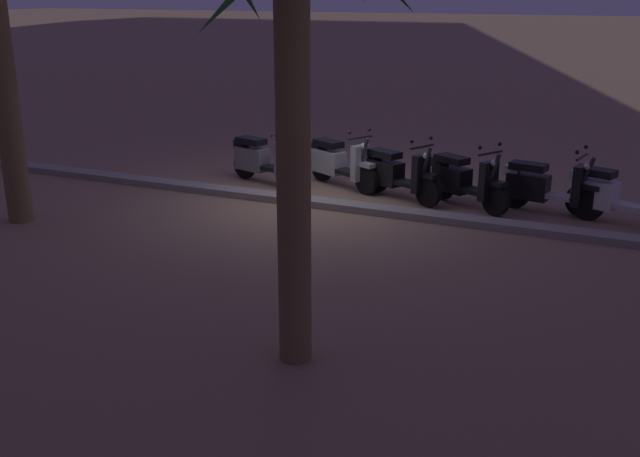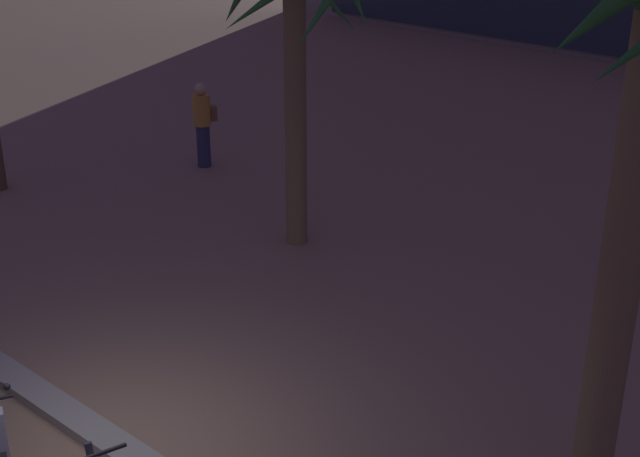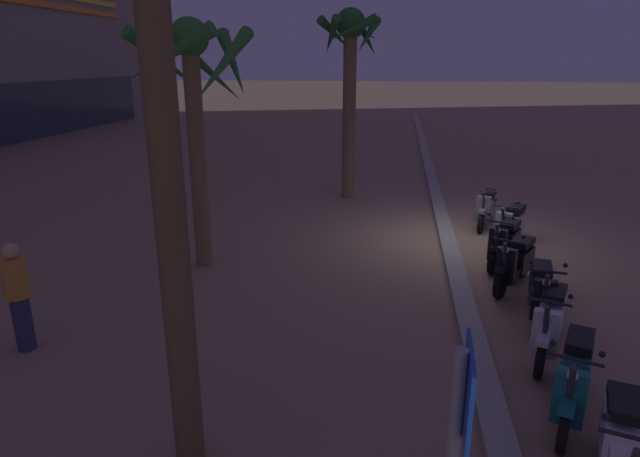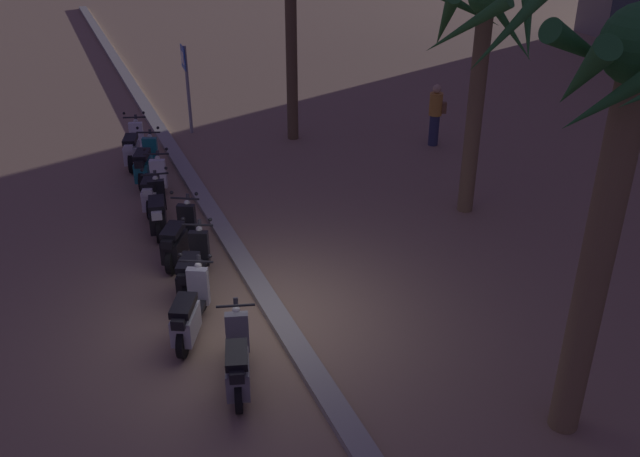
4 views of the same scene
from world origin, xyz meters
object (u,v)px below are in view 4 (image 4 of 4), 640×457
at_px(scooter_white_mid_front, 154,189).
at_px(pedestrian_window_shopping, 435,113).
at_px(scooter_silver_tail_end, 190,312).
at_px(palm_tree_by_mall_entrance, 622,141).
at_px(scooter_black_gap_after_mid, 193,270).
at_px(palm_tree_near_sign, 483,42).
at_px(scooter_black_last_in_row, 179,239).
at_px(scooter_teal_mid_centre, 146,164).
at_px(scooter_white_far_back, 134,147).
at_px(scooter_black_mid_rear, 158,211).
at_px(crossing_sign, 186,80).
at_px(scooter_grey_lead_nearest, 238,362).

height_order(scooter_white_mid_front, pedestrian_window_shopping, pedestrian_window_shopping).
bearing_deg(scooter_white_mid_front, scooter_silver_tail_end, -4.30).
bearing_deg(palm_tree_by_mall_entrance, scooter_white_mid_front, -156.87).
bearing_deg(pedestrian_window_shopping, scooter_black_gap_after_mid, -58.32).
distance_m(scooter_silver_tail_end, palm_tree_near_sign, 7.60).
xyz_separation_m(scooter_black_last_in_row, pedestrian_window_shopping, (-3.48, 7.57, 0.42)).
height_order(scooter_white_mid_front, palm_tree_by_mall_entrance, palm_tree_by_mall_entrance).
bearing_deg(scooter_silver_tail_end, palm_tree_near_sign, 108.94).
relative_size(scooter_teal_mid_centre, pedestrian_window_shopping, 1.04).
relative_size(scooter_black_last_in_row, pedestrian_window_shopping, 0.95).
bearing_deg(scooter_white_far_back, scooter_silver_tail_end, -2.86).
relative_size(scooter_white_far_back, scooter_black_mid_rear, 1.02).
xyz_separation_m(scooter_teal_mid_centre, crossing_sign, (-2.99, 1.74, 1.04)).
bearing_deg(scooter_black_last_in_row, scooter_white_mid_front, -179.98).
distance_m(scooter_white_far_back, crossing_sign, 2.75).
relative_size(scooter_black_gap_after_mid, palm_tree_near_sign, 0.34).
relative_size(scooter_white_far_back, pedestrian_window_shopping, 1.08).
distance_m(palm_tree_near_sign, pedestrian_window_shopping, 4.81).
bearing_deg(scooter_silver_tail_end, palm_tree_by_mall_entrance, 46.67).
bearing_deg(scooter_white_mid_front, palm_tree_by_mall_entrance, 23.13).
bearing_deg(scooter_white_far_back, scooter_black_gap_after_mid, -0.24).
bearing_deg(scooter_teal_mid_centre, scooter_black_last_in_row, -1.39).
bearing_deg(palm_tree_near_sign, scooter_black_last_in_row, -92.07).
height_order(scooter_silver_tail_end, pedestrian_window_shopping, pedestrian_window_shopping).
distance_m(scooter_teal_mid_centre, scooter_black_gap_after_mid, 5.10).
distance_m(crossing_sign, palm_tree_near_sign, 8.59).
height_order(scooter_black_mid_rear, crossing_sign, crossing_sign).
xyz_separation_m(scooter_white_mid_front, crossing_sign, (-4.48, 1.83, 1.05)).
xyz_separation_m(scooter_white_mid_front, palm_tree_by_mall_entrance, (8.75, 3.74, 3.57)).
bearing_deg(scooter_teal_mid_centre, pedestrian_window_shopping, 86.78).
xyz_separation_m(scooter_silver_tail_end, crossing_sign, (-9.35, 2.20, 1.05)).
relative_size(scooter_teal_mid_centre, scooter_black_gap_after_mid, 1.04).
xyz_separation_m(scooter_black_mid_rear, pedestrian_window_shopping, (-2.15, 7.70, 0.42)).
xyz_separation_m(scooter_white_far_back, scooter_black_gap_after_mid, (6.33, -0.03, -0.01)).
distance_m(scooter_black_last_in_row, scooter_black_gap_after_mid, 1.20).
distance_m(scooter_black_mid_rear, palm_tree_by_mall_entrance, 9.30).
bearing_deg(scooter_teal_mid_centre, crossing_sign, 149.89).
relative_size(scooter_white_far_back, scooter_black_gap_after_mid, 1.08).
relative_size(scooter_black_gap_after_mid, crossing_sign, 0.68).
relative_size(scooter_teal_mid_centre, palm_tree_near_sign, 0.35).
relative_size(scooter_white_mid_front, palm_tree_near_sign, 0.36).
bearing_deg(palm_tree_by_mall_entrance, crossing_sign, -171.80).
relative_size(scooter_white_mid_front, scooter_black_mid_rear, 1.01).
bearing_deg(palm_tree_by_mall_entrance, scooter_grey_lead_nearest, -122.61).
bearing_deg(scooter_white_far_back, crossing_sign, 134.19).
xyz_separation_m(scooter_black_last_in_row, scooter_black_gap_after_mid, (1.20, -0.02, -0.00)).
height_order(scooter_black_mid_rear, scooter_black_gap_after_mid, same).
relative_size(scooter_teal_mid_centre, crossing_sign, 0.71).
distance_m(palm_tree_by_mall_entrance, palm_tree_near_sign, 6.59).
bearing_deg(scooter_white_far_back, scooter_black_last_in_row, -0.12).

